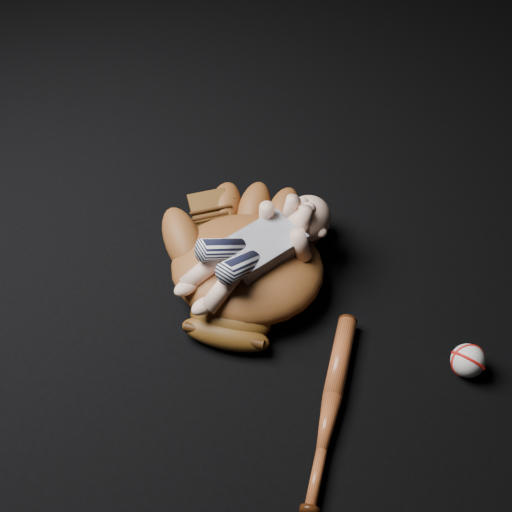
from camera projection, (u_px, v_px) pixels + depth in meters
name	position (u px, v px, depth m)	size (l,w,h in m)	color
baseball_glove	(247.00, 262.00, 1.42)	(0.43, 0.49, 0.15)	brown
newborn_baby	(252.00, 249.00, 1.37)	(0.18, 0.39, 0.16)	#DDA98E
baseball_bat	(330.00, 408.00, 1.25)	(0.04, 0.43, 0.04)	#923F1C
baseball	(468.00, 361.00, 1.30)	(0.07, 0.07, 0.07)	white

